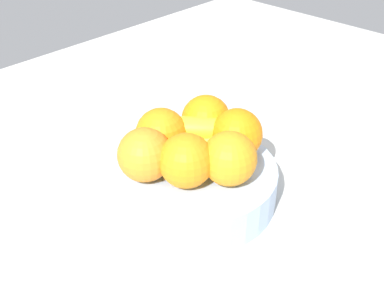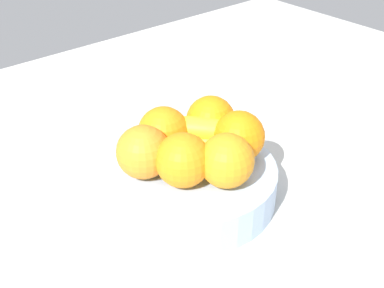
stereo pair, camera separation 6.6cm
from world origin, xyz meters
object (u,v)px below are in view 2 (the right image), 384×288
(orange_front_left, at_px, (183,160))
(orange_back_right, at_px, (164,132))
(orange_top_stack, at_px, (143,152))
(banana_bunch, at_px, (200,136))
(fruit_bowl, at_px, (192,181))
(orange_front_right, at_px, (227,161))
(jar_lid, at_px, (229,117))
(orange_back_left, at_px, (211,120))
(orange_center, at_px, (239,136))

(orange_front_left, distance_m, orange_back_right, 0.08)
(orange_top_stack, xyz_separation_m, banana_bunch, (-0.10, 0.01, -0.01))
(fruit_bowl, relative_size, orange_front_right, 3.32)
(orange_back_right, bearing_deg, orange_front_right, 99.11)
(orange_front_right, bearing_deg, orange_front_left, -41.53)
(orange_top_stack, bearing_deg, orange_front_left, 119.46)
(fruit_bowl, xyz_separation_m, orange_top_stack, (0.07, -0.03, 0.07))
(orange_front_right, relative_size, jar_lid, 1.06)
(fruit_bowl, distance_m, banana_bunch, 0.07)
(orange_front_right, relative_size, orange_back_left, 1.00)
(orange_center, bearing_deg, orange_back_left, -90.75)
(fruit_bowl, bearing_deg, orange_center, 156.43)
(orange_front_left, xyz_separation_m, orange_back_right, (-0.03, -0.08, 0.00))
(orange_front_right, xyz_separation_m, orange_back_right, (0.02, -0.12, 0.00))
(orange_back_left, distance_m, orange_top_stack, 0.14)
(orange_front_left, xyz_separation_m, banana_bunch, (-0.07, -0.04, -0.01))
(orange_back_left, height_order, orange_back_right, same)
(orange_back_right, xyz_separation_m, orange_top_stack, (0.06, 0.03, 0.00))
(orange_back_right, height_order, orange_top_stack, same)
(orange_center, relative_size, orange_top_stack, 1.00)
(orange_front_right, distance_m, orange_back_left, 0.12)
(fruit_bowl, height_order, banana_bunch, banana_bunch)
(orange_center, distance_m, orange_top_stack, 0.15)
(fruit_bowl, height_order, orange_back_right, orange_back_right)
(orange_front_left, bearing_deg, orange_back_right, -108.73)
(fruit_bowl, distance_m, jar_lid, 0.26)
(orange_front_right, bearing_deg, orange_back_right, -80.89)
(orange_front_left, relative_size, orange_front_right, 1.00)
(orange_center, distance_m, banana_bunch, 0.06)
(banana_bunch, bearing_deg, orange_center, 125.83)
(orange_front_left, height_order, orange_top_stack, same)
(fruit_bowl, xyz_separation_m, orange_back_left, (-0.07, -0.03, 0.07))
(orange_front_left, bearing_deg, fruit_bowl, -147.21)
(fruit_bowl, height_order, orange_front_right, orange_front_right)
(banana_bunch, bearing_deg, orange_top_stack, -5.51)
(orange_top_stack, bearing_deg, jar_lid, -158.82)
(orange_front_right, relative_size, orange_center, 1.00)
(orange_front_right, bearing_deg, orange_top_stack, -51.04)
(fruit_bowl, relative_size, banana_bunch, 1.53)
(orange_back_right, relative_size, orange_top_stack, 1.00)
(orange_back_right, bearing_deg, fruit_bowl, 100.83)
(orange_back_left, height_order, orange_top_stack, same)
(orange_front_right, xyz_separation_m, jar_lid, (-0.21, -0.20, -0.09))
(fruit_bowl, bearing_deg, orange_front_right, 97.64)
(orange_front_left, height_order, orange_front_right, same)
(orange_front_right, height_order, banana_bunch, orange_front_right)
(orange_front_left, distance_m, orange_back_left, 0.12)
(orange_front_left, relative_size, orange_back_right, 1.00)
(banana_bunch, xyz_separation_m, jar_lid, (-0.18, -0.12, -0.08))
(orange_center, xyz_separation_m, orange_back_left, (-0.00, -0.06, 0.00))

